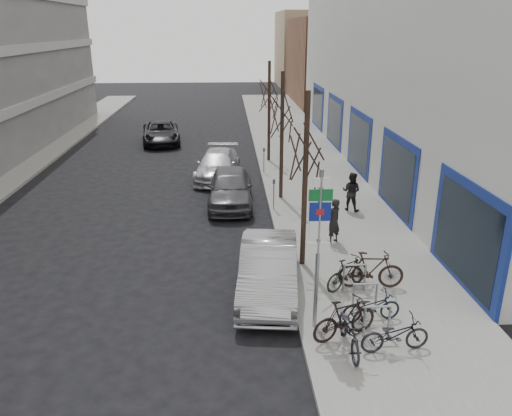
{
  "coord_description": "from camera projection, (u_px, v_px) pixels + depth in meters",
  "views": [
    {
      "loc": [
        0.33,
        -10.58,
        7.17
      ],
      "look_at": [
        1.15,
        3.6,
        2.0
      ],
      "focal_mm": 35.0,
      "sensor_mm": 36.0,
      "label": 1
    }
  ],
  "objects": [
    {
      "name": "bike_far_curb",
      "position": [
        395.0,
        332.0,
        11.33
      ],
      "size": [
        1.67,
        0.65,
        0.99
      ],
      "primitive_type": "imported",
      "rotation": [
        0.0,
        0.0,
        1.67
      ],
      "color": "black",
      "rests_on": "sidewalk_east"
    },
    {
      "name": "meter_back",
      "position": [
        264.0,
        158.0,
        25.3
      ],
      "size": [
        0.1,
        0.08,
        1.27
      ],
      "color": "gray",
      "rests_on": "sidewalk_east"
    },
    {
      "name": "lane_car",
      "position": [
        161.0,
        133.0,
        32.44
      ],
      "size": [
        2.96,
        5.24,
        1.38
      ],
      "primitive_type": "imported",
      "rotation": [
        0.0,
        0.0,
        0.14
      ],
      "color": "black",
      "rests_on": "ground"
    },
    {
      "name": "tree_mid",
      "position": [
        282.0,
        106.0,
        20.48
      ],
      "size": [
        1.8,
        1.8,
        5.5
      ],
      "color": "black",
      "rests_on": "ground"
    },
    {
      "name": "bike_rack",
      "position": [
        365.0,
        294.0,
        12.9
      ],
      "size": [
        0.66,
        2.26,
        0.83
      ],
      "color": "gray",
      "rests_on": "sidewalk_east"
    },
    {
      "name": "pedestrian_near",
      "position": [
        334.0,
        221.0,
        17.0
      ],
      "size": [
        0.69,
        0.65,
        1.58
      ],
      "primitive_type": "imported",
      "rotation": [
        0.0,
        0.0,
        3.77
      ],
      "color": "black",
      "rests_on": "sidewalk_east"
    },
    {
      "name": "sidewalk_east",
      "position": [
        324.0,
        198.0,
        21.96
      ],
      "size": [
        5.0,
        70.0,
        0.15
      ],
      "primitive_type": "cube",
      "color": "slate",
      "rests_on": "ground"
    },
    {
      "name": "bike_mid_curb",
      "position": [
        371.0,
        304.0,
        12.5
      ],
      "size": [
        1.58,
        0.66,
        0.94
      ],
      "primitive_type": "imported",
      "rotation": [
        0.0,
        0.0,
        1.7
      ],
      "color": "black",
      "rests_on": "sidewalk_east"
    },
    {
      "name": "meter_mid",
      "position": [
        274.0,
        191.0,
        20.14
      ],
      "size": [
        0.1,
        0.08,
        1.27
      ],
      "color": "gray",
      "rests_on": "sidewalk_east"
    },
    {
      "name": "tan_building_far",
      "position": [
        330.0,
        49.0,
        63.15
      ],
      "size": [
        13.0,
        12.0,
        9.0
      ],
      "primitive_type": "cube",
      "color": "#937A5B",
      "rests_on": "ground"
    },
    {
      "name": "parked_car_back",
      "position": [
        218.0,
        165.0,
        24.89
      ],
      "size": [
        2.48,
        4.9,
        1.36
      ],
      "primitive_type": "imported",
      "rotation": [
        0.0,
        0.0,
        -0.12
      ],
      "color": "#B4B5BA",
      "rests_on": "ground"
    },
    {
      "name": "bike_near_left",
      "position": [
        350.0,
        329.0,
        11.37
      ],
      "size": [
        0.56,
        1.74,
        1.06
      ],
      "primitive_type": "imported",
      "rotation": [
        0.0,
        0.0,
        0.02
      ],
      "color": "black",
      "rests_on": "sidewalk_east"
    },
    {
      "name": "highway_sign_pole",
      "position": [
        318.0,
        241.0,
        11.64
      ],
      "size": [
        0.55,
        0.1,
        4.2
      ],
      "color": "gray",
      "rests_on": "ground"
    },
    {
      "name": "bike_near_right",
      "position": [
        345.0,
        318.0,
        11.79
      ],
      "size": [
        1.83,
        1.13,
        1.07
      ],
      "primitive_type": "imported",
      "rotation": [
        0.0,
        0.0,
        1.95
      ],
      "color": "black",
      "rests_on": "sidewalk_east"
    },
    {
      "name": "tree_far",
      "position": [
        269.0,
        88.0,
        26.58
      ],
      "size": [
        1.8,
        1.8,
        5.5
      ],
      "color": "black",
      "rests_on": "ground"
    },
    {
      "name": "bike_mid_inner",
      "position": [
        348.0,
        273.0,
        14.09
      ],
      "size": [
        1.61,
        1.25,
        0.97
      ],
      "primitive_type": "imported",
      "rotation": [
        0.0,
        0.0,
        2.13
      ],
      "color": "black",
      "rests_on": "sidewalk_east"
    },
    {
      "name": "parked_car_front",
      "position": [
        268.0,
        269.0,
        14.04
      ],
      "size": [
        2.05,
        4.65,
        1.49
      ],
      "primitive_type": "imported",
      "rotation": [
        0.0,
        0.0,
        -0.11
      ],
      "color": "#A0A0A4",
      "rests_on": "ground"
    },
    {
      "name": "brick_building_far",
      "position": [
        354.0,
        61.0,
        49.22
      ],
      "size": [
        12.0,
        14.0,
        8.0
      ],
      "primitive_type": "cube",
      "color": "brown",
      "rests_on": "ground"
    },
    {
      "name": "meter_front",
      "position": [
        290.0,
        248.0,
        14.98
      ],
      "size": [
        0.1,
        0.08,
        1.27
      ],
      "color": "gray",
      "rests_on": "sidewalk_east"
    },
    {
      "name": "pedestrian_far",
      "position": [
        351.0,
        191.0,
        20.03
      ],
      "size": [
        0.71,
        0.65,
        1.6
      ],
      "primitive_type": "imported",
      "rotation": [
        0.0,
        0.0,
        2.6
      ],
      "color": "black",
      "rests_on": "sidewalk_east"
    },
    {
      "name": "parked_car_mid",
      "position": [
        230.0,
        187.0,
        21.12
      ],
      "size": [
        1.93,
        4.6,
        1.55
      ],
      "primitive_type": "imported",
      "rotation": [
        0.0,
        0.0,
        -0.02
      ],
      "color": "#49494D",
      "rests_on": "ground"
    },
    {
      "name": "bike_far_inner",
      "position": [
        371.0,
        269.0,
        14.08
      ],
      "size": [
        1.91,
        0.7,
        1.14
      ],
      "primitive_type": "imported",
      "rotation": [
        0.0,
        0.0,
        1.49
      ],
      "color": "black",
      "rests_on": "sidewalk_east"
    },
    {
      "name": "tree_near",
      "position": [
        306.0,
        140.0,
        14.38
      ],
      "size": [
        1.8,
        1.8,
        5.5
      ],
      "color": "black",
      "rests_on": "ground"
    },
    {
      "name": "ground",
      "position": [
        218.0,
        334.0,
        12.36
      ],
      "size": [
        120.0,
        120.0,
        0.0
      ],
      "primitive_type": "plane",
      "color": "black",
      "rests_on": "ground"
    }
  ]
}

